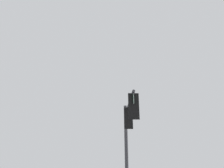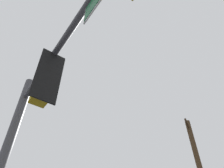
# 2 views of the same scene
# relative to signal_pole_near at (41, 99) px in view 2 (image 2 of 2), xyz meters

# --- Properties ---
(signal_pole_near) EXTENTS (5.11, 0.53, 5.79)m
(signal_pole_near) POSITION_rel_signal_pole_near_xyz_m (0.00, 0.00, 0.00)
(signal_pole_near) COLOR #47474C
(signal_pole_near) RESTS_ON ground_plane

